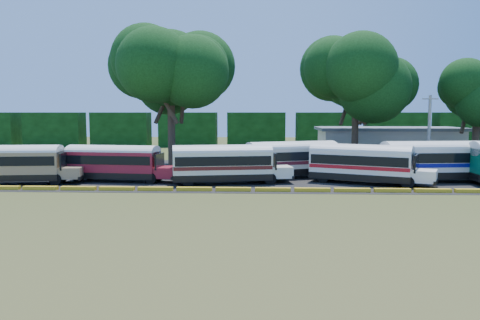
{
  "coord_description": "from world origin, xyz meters",
  "views": [
    {
      "loc": [
        0.41,
        -34.19,
        5.99
      ],
      "look_at": [
        -1.19,
        6.0,
        1.9
      ],
      "focal_mm": 35.0,
      "sensor_mm": 36.0,
      "label": 1
    }
  ],
  "objects_px": {
    "tree_west": "(171,68)",
    "bus_red": "(116,161)",
    "bus_beige": "(13,162)",
    "bus_white_red": "(363,162)",
    "bus_cream_west": "(225,162)"
  },
  "relations": [
    {
      "from": "bus_cream_west",
      "to": "bus_white_red",
      "type": "xyz_separation_m",
      "value": [
        11.65,
        0.52,
        0.02
      ]
    },
    {
      "from": "bus_red",
      "to": "tree_west",
      "type": "distance_m",
      "value": 14.19
    },
    {
      "from": "bus_cream_west",
      "to": "bus_white_red",
      "type": "distance_m",
      "value": 11.66
    },
    {
      "from": "bus_cream_west",
      "to": "bus_white_red",
      "type": "bearing_deg",
      "value": -7.91
    },
    {
      "from": "bus_red",
      "to": "bus_cream_west",
      "type": "bearing_deg",
      "value": 0.87
    },
    {
      "from": "bus_red",
      "to": "tree_west",
      "type": "xyz_separation_m",
      "value": [
        2.93,
        10.66,
        8.89
      ]
    },
    {
      "from": "bus_beige",
      "to": "bus_cream_west",
      "type": "height_order",
      "value": "bus_cream_west"
    },
    {
      "from": "bus_beige",
      "to": "bus_white_red",
      "type": "bearing_deg",
      "value": -4.79
    },
    {
      "from": "bus_white_red",
      "to": "tree_west",
      "type": "xyz_separation_m",
      "value": [
        -18.3,
        11.15,
        8.82
      ]
    },
    {
      "from": "bus_cream_west",
      "to": "tree_west",
      "type": "bearing_deg",
      "value": 109.17
    },
    {
      "from": "tree_west",
      "to": "bus_red",
      "type": "bearing_deg",
      "value": -105.36
    },
    {
      "from": "tree_west",
      "to": "bus_beige",
      "type": "bearing_deg",
      "value": -131.39
    },
    {
      "from": "bus_beige",
      "to": "tree_west",
      "type": "xyz_separation_m",
      "value": [
        11.01,
        12.5,
        8.82
      ]
    },
    {
      "from": "bus_beige",
      "to": "bus_red",
      "type": "xyz_separation_m",
      "value": [
        8.08,
        1.83,
        -0.07
      ]
    },
    {
      "from": "bus_beige",
      "to": "bus_red",
      "type": "bearing_deg",
      "value": 5.35
    }
  ]
}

